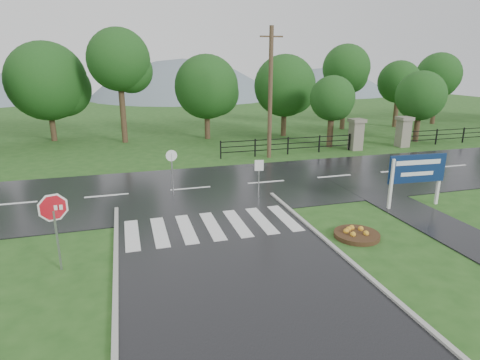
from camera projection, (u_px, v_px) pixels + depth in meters
name	position (u px, v px, depth m)	size (l,w,h in m)	color
ground	(252.00, 297.00, 10.82)	(120.00, 120.00, 0.00)	#244F1A
main_road	(191.00, 189.00, 20.03)	(90.00, 8.00, 0.04)	black
walkway	(416.00, 214.00, 16.79)	(2.20, 11.00, 0.04)	#232325
crosswalk	(212.00, 226.00, 15.41)	(6.50, 2.80, 0.02)	silver
pillar_west	(356.00, 134.00, 28.72)	(1.00, 1.00, 2.24)	gray
pillar_east	(403.00, 131.00, 29.79)	(1.00, 1.00, 2.24)	gray
fence_west	(288.00, 144.00, 27.43)	(9.58, 0.08, 1.20)	black
hills	(164.00, 181.00, 76.00)	(102.00, 48.00, 48.00)	slate
treeline	(175.00, 139.00, 33.19)	(83.20, 5.20, 10.00)	#143F13
stop_sign	(54.00, 214.00, 11.79)	(1.10, 0.39, 2.59)	#939399
estate_billboard	(417.00, 171.00, 17.17)	(2.68, 0.24, 2.35)	silver
flower_bed	(357.00, 234.00, 14.52)	(1.64, 1.64, 0.33)	#332111
reg_sign_small	(259.00, 171.00, 18.30)	(0.41, 0.10, 1.85)	#939399
reg_sign_round	(172.00, 168.00, 18.52)	(0.52, 0.09, 2.26)	#939399
utility_pole_east	(270.00, 93.00, 25.57)	(1.47, 0.28, 8.27)	#473523
entrance_tree_left	(332.00, 99.00, 29.09)	(3.25, 3.25, 5.22)	#3D2B1C
entrance_tree_right	(421.00, 96.00, 31.14)	(3.81, 3.81, 5.51)	#3D2B1C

